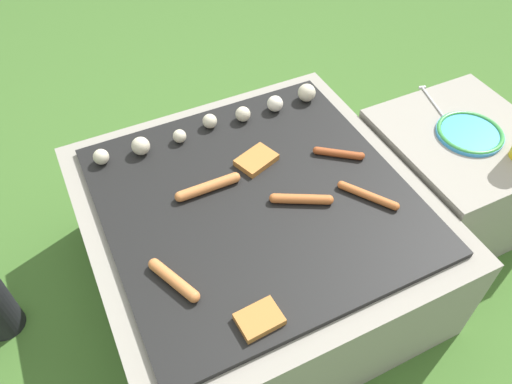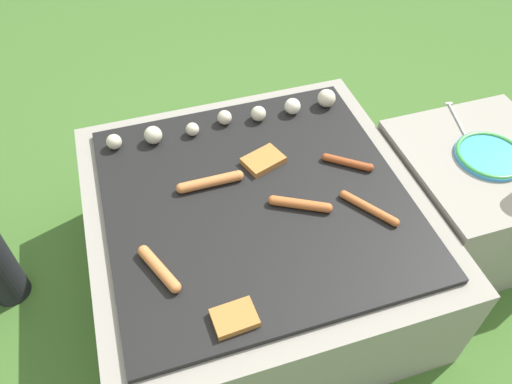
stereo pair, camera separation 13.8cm
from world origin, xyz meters
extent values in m
plane|color=#3D6628|center=(0.00, 0.00, 0.00)|extent=(14.00, 14.00, 0.00)
cube|color=gray|center=(0.00, 0.00, 0.19)|extent=(0.95, 0.95, 0.37)
cube|color=black|center=(0.00, 0.00, 0.38)|extent=(0.83, 0.83, 0.02)
cube|color=gray|center=(0.72, -0.06, 0.20)|extent=(0.48, 0.50, 0.39)
cylinder|color=#B7602D|center=(0.10, -0.07, 0.41)|extent=(0.15, 0.10, 0.03)
sphere|color=#B7602D|center=(0.04, -0.04, 0.41)|extent=(0.03, 0.03, 0.03)
sphere|color=#B7602D|center=(0.17, -0.11, 0.41)|extent=(0.03, 0.03, 0.03)
cylinder|color=#C6753D|center=(-0.11, 0.08, 0.41)|extent=(0.17, 0.03, 0.03)
sphere|color=#C6753D|center=(-0.03, 0.08, 0.41)|extent=(0.03, 0.03, 0.03)
sphere|color=#C6753D|center=(-0.20, 0.08, 0.41)|extent=(0.03, 0.03, 0.03)
cylinder|color=#93421E|center=(0.30, 0.04, 0.40)|extent=(0.12, 0.10, 0.02)
sphere|color=#93421E|center=(0.24, 0.08, 0.40)|extent=(0.02, 0.02, 0.02)
sphere|color=#93421E|center=(0.35, 0.00, 0.40)|extent=(0.02, 0.02, 0.02)
cylinder|color=#C6753D|center=(-0.30, -0.17, 0.41)|extent=(0.08, 0.14, 0.03)
sphere|color=#C6753D|center=(-0.33, -0.10, 0.41)|extent=(0.03, 0.03, 0.03)
sphere|color=#C6753D|center=(-0.27, -0.23, 0.41)|extent=(0.03, 0.03, 0.03)
cylinder|color=#B7602D|center=(0.28, -0.14, 0.40)|extent=(0.11, 0.15, 0.02)
sphere|color=#B7602D|center=(0.23, -0.07, 0.40)|extent=(0.02, 0.02, 0.02)
sphere|color=#B7602D|center=(0.32, -0.21, 0.40)|extent=(0.02, 0.02, 0.02)
cube|color=#B27033|center=(-0.16, -0.35, 0.40)|extent=(0.11, 0.08, 0.02)
cube|color=#B27033|center=(0.06, 0.12, 0.40)|extent=(0.14, 0.12, 0.02)
sphere|color=beige|center=(-0.35, 0.32, 0.42)|extent=(0.05, 0.05, 0.05)
sphere|color=beige|center=(-0.23, 0.31, 0.42)|extent=(0.06, 0.06, 0.06)
sphere|color=beige|center=(-0.11, 0.31, 0.41)|extent=(0.04, 0.04, 0.04)
sphere|color=beige|center=(0.00, 0.34, 0.42)|extent=(0.05, 0.05, 0.05)
sphere|color=beige|center=(0.11, 0.32, 0.42)|extent=(0.05, 0.05, 0.05)
sphere|color=silver|center=(0.23, 0.32, 0.42)|extent=(0.05, 0.05, 0.05)
sphere|color=beige|center=(0.35, 0.32, 0.42)|extent=(0.06, 0.06, 0.06)
cylinder|color=#338CCC|center=(0.72, -0.06, 0.40)|extent=(0.21, 0.21, 0.01)
torus|color=#338C3F|center=(0.72, -0.06, 0.40)|extent=(0.21, 0.21, 0.01)
cylinder|color=silver|center=(0.73, 0.12, 0.40)|extent=(0.05, 0.17, 0.01)
cube|color=silver|center=(0.75, 0.20, 0.40)|extent=(0.03, 0.01, 0.01)
camera|label=1|loc=(-0.41, -0.84, 1.44)|focal=35.00mm
camera|label=2|loc=(-0.28, -0.89, 1.44)|focal=35.00mm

